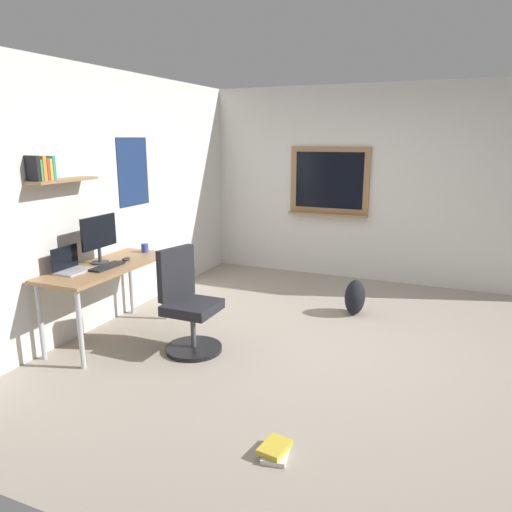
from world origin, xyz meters
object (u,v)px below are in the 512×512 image
object	(u,v)px
monitor_primary	(99,236)
coffee_mug	(145,248)
backpack	(355,297)
book_stack_on_floor	(275,450)
computer_mouse	(126,259)
office_chair	(188,307)
desk	(107,273)
laptop	(70,266)
keyboard	(107,266)

from	to	relation	value
monitor_primary	coffee_mug	distance (m)	0.61
monitor_primary	backpack	size ratio (longest dim) A/B	1.19
book_stack_on_floor	backpack	bearing A→B (deg)	1.54
computer_mouse	coffee_mug	distance (m)	0.38
office_chair	monitor_primary	size ratio (longest dim) A/B	2.05
office_chair	backpack	bearing A→B (deg)	-38.78
desk	coffee_mug	world-z (taller)	coffee_mug
office_chair	book_stack_on_floor	xyz separation A→B (m)	(-1.13, -1.30, -0.38)
laptop	computer_mouse	distance (m)	0.56
laptop	monitor_primary	bearing A→B (deg)	-7.94
monitor_primary	keyboard	xyz separation A→B (m)	(-0.10, -0.16, -0.26)
laptop	keyboard	xyz separation A→B (m)	(0.24, -0.21, -0.04)
desk	computer_mouse	world-z (taller)	computer_mouse
laptop	monitor_primary	distance (m)	0.41
desk	book_stack_on_floor	xyz separation A→B (m)	(-1.07, -2.15, -0.62)
computer_mouse	backpack	size ratio (longest dim) A/B	0.27
monitor_primary	computer_mouse	size ratio (longest dim) A/B	4.46
office_chair	keyboard	xyz separation A→B (m)	(-0.13, 0.78, 0.34)
laptop	coffee_mug	xyz separation A→B (m)	(0.90, -0.16, -0.01)
keyboard	monitor_primary	bearing A→B (deg)	57.14
office_chair	book_stack_on_floor	bearing A→B (deg)	-131.22
laptop	book_stack_on_floor	xyz separation A→B (m)	(-0.76, -2.28, -0.76)
backpack	book_stack_on_floor	size ratio (longest dim) A/B	1.57
coffee_mug	laptop	bearing A→B (deg)	170.02
keyboard	book_stack_on_floor	xyz separation A→B (m)	(-1.01, -2.08, -0.71)
keyboard	computer_mouse	xyz separation A→B (m)	(0.28, 0.00, 0.01)
computer_mouse	coffee_mug	world-z (taller)	coffee_mug
desk	keyboard	size ratio (longest dim) A/B	3.74
desk	backpack	world-z (taller)	desk
desk	monitor_primary	size ratio (longest dim) A/B	2.98
monitor_primary	keyboard	distance (m)	0.32
laptop	coffee_mug	world-z (taller)	laptop
desk	book_stack_on_floor	world-z (taller)	desk
office_chair	keyboard	world-z (taller)	office_chair
laptop	desk	bearing A→B (deg)	-23.96
computer_mouse	book_stack_on_floor	world-z (taller)	computer_mouse
computer_mouse	backpack	distance (m)	2.49
backpack	coffee_mug	bearing A→B (deg)	115.77
book_stack_on_floor	desk	bearing A→B (deg)	63.40
laptop	coffee_mug	distance (m)	0.92
desk	office_chair	bearing A→B (deg)	-85.98
computer_mouse	laptop	bearing A→B (deg)	158.20
office_chair	keyboard	size ratio (longest dim) A/B	2.57
monitor_primary	coffee_mug	bearing A→B (deg)	-11.23
desk	laptop	xyz separation A→B (m)	(-0.31, 0.14, 0.14)
computer_mouse	backpack	xyz separation A→B (m)	(1.37, -2.00, -0.56)
laptop	computer_mouse	world-z (taller)	laptop
laptop	coffee_mug	bearing A→B (deg)	-9.98
monitor_primary	desk	bearing A→B (deg)	-111.00
computer_mouse	book_stack_on_floor	bearing A→B (deg)	-121.78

